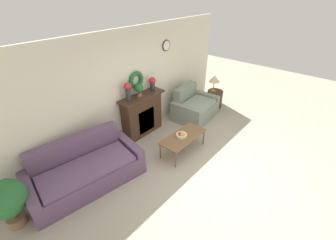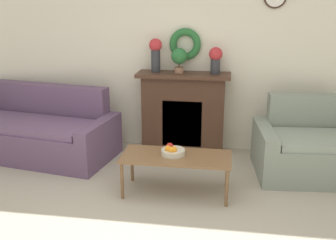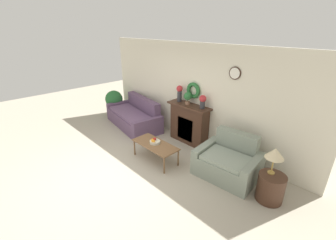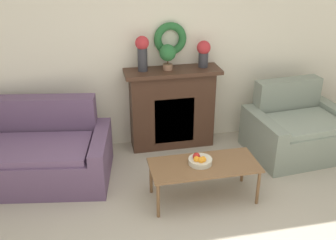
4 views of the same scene
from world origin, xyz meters
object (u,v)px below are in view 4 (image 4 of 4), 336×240
object	(u,v)px
fireplace	(172,108)
vase_on_mantel_left	(142,51)
loveseat_right	(297,130)
potted_plant_on_mantel	(168,54)
fruit_bowl	(200,160)
vase_on_mantel_right	(204,52)
couch_left	(19,154)
coffee_table	(204,167)

from	to	relation	value
fireplace	vase_on_mantel_left	xyz separation A→B (m)	(-0.39, 0.01, 0.82)
loveseat_right	vase_on_mantel_left	bearing A→B (deg)	160.00
loveseat_right	vase_on_mantel_left	world-z (taller)	vase_on_mantel_left
vase_on_mantel_left	potted_plant_on_mantel	distance (m)	0.33
fruit_bowl	vase_on_mantel_right	distance (m)	1.58
vase_on_mantel_right	couch_left	bearing A→B (deg)	-169.70
fireplace	couch_left	world-z (taller)	fireplace
couch_left	vase_on_mantel_left	distance (m)	1.96
coffee_table	fireplace	bearing A→B (deg)	93.29
loveseat_right	coffee_table	world-z (taller)	loveseat_right
fireplace	couch_left	distance (m)	2.04
loveseat_right	vase_on_mantel_right	bearing A→B (deg)	150.90
fruit_bowl	vase_on_mantel_right	size ratio (longest dim) A/B	0.74
fireplace	vase_on_mantel_right	size ratio (longest dim) A/B	3.60
fruit_bowl	potted_plant_on_mantel	world-z (taller)	potted_plant_on_mantel
couch_left	loveseat_right	size ratio (longest dim) A/B	1.68
vase_on_mantel_left	vase_on_mantel_right	size ratio (longest dim) A/B	1.29
loveseat_right	coffee_table	xyz separation A→B (m)	(-1.54, -0.77, 0.09)
coffee_table	fruit_bowl	distance (m)	0.10
vase_on_mantel_left	potted_plant_on_mantel	size ratio (longest dim) A/B	1.35
loveseat_right	coffee_table	size ratio (longest dim) A/B	1.14
coffee_table	potted_plant_on_mantel	bearing A→B (deg)	96.12
couch_left	coffee_table	bearing A→B (deg)	-13.66
potted_plant_on_mantel	vase_on_mantel_left	bearing A→B (deg)	176.45
fireplace	fruit_bowl	bearing A→B (deg)	-88.70
fireplace	loveseat_right	bearing A→B (deg)	-18.12
vase_on_mantel_right	potted_plant_on_mantel	distance (m)	0.48
fruit_bowl	loveseat_right	bearing A→B (deg)	25.36
loveseat_right	vase_on_mantel_left	distance (m)	2.33
coffee_table	vase_on_mantel_left	xyz separation A→B (m)	(-0.46, 1.31, 0.98)
vase_on_mantel_right	vase_on_mantel_left	bearing A→B (deg)	180.00
couch_left	vase_on_mantel_right	distance (m)	2.64
fireplace	couch_left	xyz separation A→B (m)	(-1.98, -0.43, -0.25)
couch_left	loveseat_right	xyz separation A→B (m)	(3.60, -0.10, 0.00)
couch_left	potted_plant_on_mantel	world-z (taller)	potted_plant_on_mantel
couch_left	coffee_table	distance (m)	2.23
fireplace	loveseat_right	size ratio (longest dim) A/B	0.93
couch_left	vase_on_mantel_right	xyz separation A→B (m)	(2.40, 0.44, 1.00)
loveseat_right	vase_on_mantel_right	distance (m)	1.65
coffee_table	potted_plant_on_mantel	size ratio (longest dim) A/B	3.57
vase_on_mantel_left	loveseat_right	bearing A→B (deg)	-14.95
loveseat_right	fruit_bowl	xyz separation A→B (m)	(-1.59, -0.75, 0.17)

